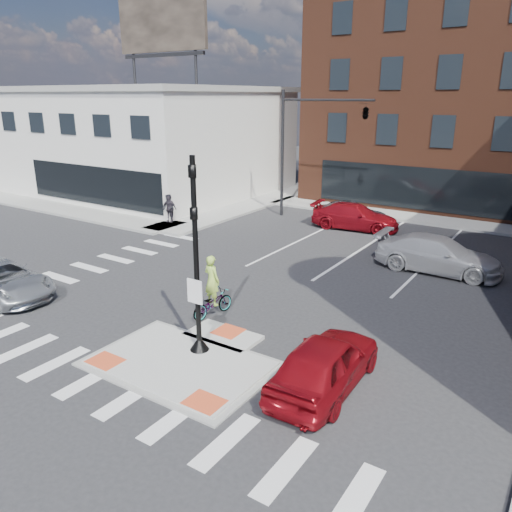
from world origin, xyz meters
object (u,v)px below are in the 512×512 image
Objects in this scene: white_pickup at (438,254)px; cyclist at (212,296)px; pedestrian_b at (169,209)px; silver_suv at (1,280)px; bg_car_dark at (350,215)px; red_sedan at (325,363)px; pedestrian_a at (169,208)px; bg_car_red at (355,217)px.

cyclist is (-5.53, -9.46, -0.03)m from white_pickup.
pedestrian_b is at bearing 89.98° from white_pickup.
bg_car_dark is (7.00, 18.16, 0.01)m from silver_suv.
red_sedan is 18.23m from bg_car_dark.
bg_car_dark is 11.16m from pedestrian_a.
bg_car_dark is 2.57× the size of pedestrian_b.
silver_suv is 13.66m from red_sedan.
pedestrian_a is at bearing 111.93° from bg_car_dark.
bg_car_dark is at bearing -76.64° from cyclist.
red_sedan is 19.63m from pedestrian_b.
pedestrian_a reaches higher than white_pickup.
cyclist reaches higher than red_sedan.
pedestrian_a is at bearing 89.97° from white_pickup.
bg_car_dark is 0.84× the size of bg_car_red.
cyclist is 1.37× the size of pedestrian_b.
bg_car_red is (-6.13, 5.06, -0.05)m from white_pickup.
bg_car_dark is 11.12m from pedestrian_b.
red_sedan is 5.84m from cyclist.
cyclist is at bearing 148.76° from white_pickup.
bg_car_dark is 2.50× the size of pedestrian_a.
bg_car_red is at bearing -140.34° from bg_car_dark.
white_pickup is 1.07× the size of bg_car_red.
white_pickup is 3.27× the size of pedestrian_b.
pedestrian_b is at bearing -36.92° from red_sedan.
bg_car_dark is 0.70m from bg_car_red.
silver_suv is 19.46m from bg_car_dark.
pedestrian_a is (-2.55, 12.39, 0.32)m from silver_suv.
pedestrian_a is at bearing -36.84° from red_sedan.
bg_car_red is 11.35m from pedestrian_b.
pedestrian_b reaches higher than red_sedan.
bg_car_red reaches higher than silver_suv.
cyclist reaches higher than pedestrian_b.
red_sedan is at bearing 178.81° from white_pickup.
bg_car_red reaches higher than bg_car_dark.
pedestrian_b is (-10.03, -5.31, 0.24)m from bg_car_red.
silver_suv is at bearing 149.68° from bg_car_dark.
pedestrian_a is at bearing -31.71° from cyclist.
bg_car_dark is at bearing -70.81° from red_sedan.
bg_car_dark is at bearing -18.75° from silver_suv.
bg_car_dark is (-6.61, 16.99, -0.06)m from red_sedan.
pedestrian_b reaches higher than bg_car_red.
bg_car_red is at bearing -71.86° from red_sedan.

